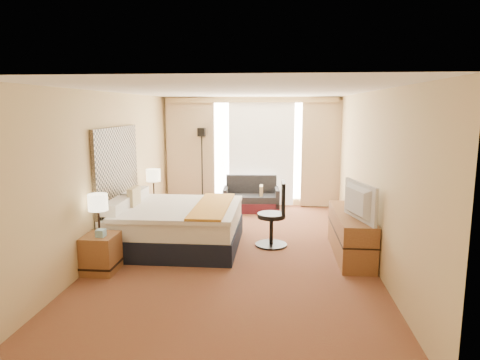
# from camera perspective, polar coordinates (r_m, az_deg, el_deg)

# --- Properties ---
(floor) EXTENTS (4.20, 7.00, 0.02)m
(floor) POSITION_cam_1_polar(r_m,az_deg,el_deg) (7.17, -0.39, -9.50)
(floor) COLOR maroon
(floor) RESTS_ON ground
(ceiling) EXTENTS (4.20, 7.00, 0.02)m
(ceiling) POSITION_cam_1_polar(r_m,az_deg,el_deg) (6.77, -0.41, 11.76)
(ceiling) COLOR white
(ceiling) RESTS_ON wall_back
(wall_back) EXTENTS (4.20, 0.02, 2.60)m
(wall_back) POSITION_cam_1_polar(r_m,az_deg,el_deg) (10.31, 1.48, 3.80)
(wall_back) COLOR #D0BB7E
(wall_back) RESTS_ON ground
(wall_front) EXTENTS (4.20, 0.02, 2.60)m
(wall_front) POSITION_cam_1_polar(r_m,az_deg,el_deg) (3.47, -6.05, -8.04)
(wall_front) COLOR #D0BB7E
(wall_front) RESTS_ON ground
(wall_left) EXTENTS (0.02, 7.00, 2.60)m
(wall_left) POSITION_cam_1_polar(r_m,az_deg,el_deg) (7.35, -16.92, 1.02)
(wall_left) COLOR #D0BB7E
(wall_left) RESTS_ON ground
(wall_right) EXTENTS (0.02, 7.00, 2.60)m
(wall_right) POSITION_cam_1_polar(r_m,az_deg,el_deg) (6.97, 17.05, 0.56)
(wall_right) COLOR #D0BB7E
(wall_right) RESTS_ON ground
(headboard) EXTENTS (0.06, 1.85, 1.50)m
(headboard) POSITION_cam_1_polar(r_m,az_deg,el_deg) (7.53, -16.06, 1.09)
(headboard) COLOR black
(headboard) RESTS_ON wall_left
(nightstand_left) EXTENTS (0.45, 0.52, 0.55)m
(nightstand_left) POSITION_cam_1_polar(r_m,az_deg,el_deg) (6.56, -18.04, -9.29)
(nightstand_left) COLOR #9C6B38
(nightstand_left) RESTS_ON floor
(nightstand_right) EXTENTS (0.45, 0.52, 0.55)m
(nightstand_right) POSITION_cam_1_polar(r_m,az_deg,el_deg) (8.82, -11.68, -4.17)
(nightstand_right) COLOR #9C6B38
(nightstand_right) RESTS_ON floor
(media_dresser) EXTENTS (0.50, 1.80, 0.70)m
(media_dresser) POSITION_cam_1_polar(r_m,az_deg,el_deg) (7.13, 14.53, -6.97)
(media_dresser) COLOR #9C6B38
(media_dresser) RESTS_ON floor
(window) EXTENTS (2.30, 0.02, 2.30)m
(window) POSITION_cam_1_polar(r_m,az_deg,el_deg) (10.27, 2.86, 3.88)
(window) COLOR white
(window) RESTS_ON wall_back
(curtains) EXTENTS (4.12, 0.19, 2.56)m
(curtains) POSITION_cam_1_polar(r_m,az_deg,el_deg) (10.19, 1.42, 4.34)
(curtains) COLOR #CCB290
(curtains) RESTS_ON floor
(bed) EXTENTS (2.09, 1.91, 1.02)m
(bed) POSITION_cam_1_polar(r_m,az_deg,el_deg) (7.40, -8.51, -5.97)
(bed) COLOR black
(bed) RESTS_ON floor
(loveseat) EXTENTS (1.31, 0.75, 0.79)m
(loveseat) POSITION_cam_1_polar(r_m,az_deg,el_deg) (9.87, 1.54, -2.57)
(loveseat) COLOR #501620
(loveseat) RESTS_ON floor
(floor_lamp) EXTENTS (0.24, 0.24, 1.88)m
(floor_lamp) POSITION_cam_1_polar(r_m,az_deg,el_deg) (10.18, -5.11, 3.83)
(floor_lamp) COLOR black
(floor_lamp) RESTS_ON floor
(desk_chair) EXTENTS (0.54, 0.54, 1.12)m
(desk_chair) POSITION_cam_1_polar(r_m,az_deg,el_deg) (7.33, 4.68, -5.02)
(desk_chair) COLOR black
(desk_chair) RESTS_ON floor
(lamp_left) EXTENTS (0.28, 0.28, 0.58)m
(lamp_left) POSITION_cam_1_polar(r_m,az_deg,el_deg) (6.43, -18.42, -2.95)
(lamp_left) COLOR black
(lamp_left) RESTS_ON nightstand_left
(lamp_right) EXTENTS (0.28, 0.28, 0.59)m
(lamp_right) POSITION_cam_1_polar(r_m,az_deg,el_deg) (8.68, -11.49, 0.55)
(lamp_right) COLOR black
(lamp_right) RESTS_ON nightstand_right
(tissue_box) EXTENTS (0.13, 0.13, 0.11)m
(tissue_box) POSITION_cam_1_polar(r_m,az_deg,el_deg) (6.37, -18.06, -6.75)
(tissue_box) COLOR #8ABDD6
(tissue_box) RESTS_ON nightstand_left
(telephone) EXTENTS (0.19, 0.15, 0.07)m
(telephone) POSITION_cam_1_polar(r_m,az_deg,el_deg) (8.73, -11.26, -2.20)
(telephone) COLOR black
(telephone) RESTS_ON nightstand_right
(television) EXTENTS (0.39, 0.97, 0.56)m
(television) POSITION_cam_1_polar(r_m,az_deg,el_deg) (6.53, 14.96, -2.78)
(television) COLOR black
(television) RESTS_ON media_dresser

